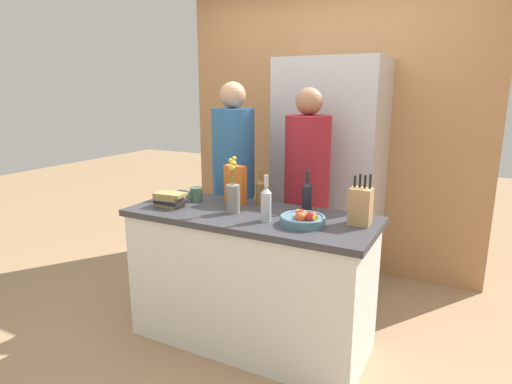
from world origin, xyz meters
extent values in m
plane|color=#A37F5B|center=(0.00, 0.00, 0.00)|extent=(14.00, 14.00, 0.00)
cube|color=silver|center=(0.00, 0.00, 0.42)|extent=(1.51, 0.62, 0.84)
cube|color=#38383D|center=(0.00, 0.00, 0.86)|extent=(1.58, 0.64, 0.04)
cube|color=#AD7A4C|center=(0.00, 1.54, 1.30)|extent=(2.78, 0.12, 2.60)
cube|color=#B7B7BC|center=(0.13, 1.18, 0.94)|extent=(0.84, 0.60, 1.88)
cylinder|color=#B7B7BC|center=(0.07, 0.86, 1.04)|extent=(0.02, 0.02, 1.04)
cylinder|color=slate|center=(0.38, -0.07, 0.91)|extent=(0.26, 0.26, 0.05)
torus|color=slate|center=(0.38, -0.07, 0.93)|extent=(0.26, 0.26, 0.02)
sphere|color=#C64C23|center=(0.38, -0.11, 0.94)|extent=(0.07, 0.07, 0.07)
sphere|color=red|center=(0.44, -0.10, 0.94)|extent=(0.07, 0.07, 0.07)
sphere|color=red|center=(0.38, -0.08, 0.94)|extent=(0.07, 0.07, 0.07)
sphere|color=red|center=(0.38, -0.07, 0.93)|extent=(0.07, 0.07, 0.07)
cylinder|color=yellow|center=(0.41, -0.09, 0.95)|extent=(0.15, 0.10, 0.03)
cube|color=tan|center=(0.66, 0.09, 0.99)|extent=(0.12, 0.10, 0.21)
cylinder|color=black|center=(0.62, 0.10, 1.12)|extent=(0.01, 0.01, 0.08)
cylinder|color=black|center=(0.65, 0.11, 1.13)|extent=(0.01, 0.01, 0.09)
cylinder|color=black|center=(0.68, 0.11, 1.13)|extent=(0.01, 0.01, 0.08)
cylinder|color=black|center=(0.71, 0.11, 1.13)|extent=(0.01, 0.01, 0.09)
cylinder|color=gray|center=(-0.10, -0.03, 0.97)|extent=(0.08, 0.08, 0.18)
cylinder|color=#477538|center=(-0.10, -0.03, 1.13)|extent=(0.01, 0.01, 0.14)
sphere|color=gold|center=(-0.10, -0.03, 1.20)|extent=(0.04, 0.04, 0.04)
cylinder|color=#477538|center=(-0.10, -0.02, 1.14)|extent=(0.03, 0.01, 0.16)
sphere|color=gold|center=(-0.10, -0.02, 1.23)|extent=(0.03, 0.03, 0.03)
cylinder|color=#477538|center=(-0.11, -0.03, 1.14)|extent=(0.01, 0.02, 0.15)
sphere|color=gold|center=(-0.12, -0.03, 1.21)|extent=(0.03, 0.03, 0.03)
cylinder|color=#477538|center=(-0.10, -0.04, 1.12)|extent=(0.02, 0.01, 0.11)
sphere|color=gold|center=(-0.10, -0.05, 1.17)|extent=(0.04, 0.04, 0.04)
cube|color=orange|center=(-0.20, 0.17, 1.01)|extent=(0.16, 0.08, 0.26)
cylinder|color=#42664C|center=(-0.48, 0.10, 0.93)|extent=(0.09, 0.09, 0.10)
torus|color=#42664C|center=(-0.49, 0.05, 0.93)|extent=(0.03, 0.07, 0.07)
cube|color=#99844C|center=(-0.55, -0.10, 0.89)|extent=(0.18, 0.13, 0.02)
cube|color=#232328|center=(-0.54, -0.10, 0.92)|extent=(0.20, 0.14, 0.02)
cube|color=#99844C|center=(-0.55, -0.10, 0.94)|extent=(0.18, 0.15, 0.03)
cube|color=#99844C|center=(-0.54, -0.10, 0.97)|extent=(0.21, 0.14, 0.02)
cylinder|color=black|center=(0.30, 0.21, 0.96)|extent=(0.07, 0.07, 0.16)
cone|color=black|center=(0.30, 0.21, 1.06)|extent=(0.07, 0.07, 0.03)
cylinder|color=black|center=(0.30, 0.21, 1.11)|extent=(0.03, 0.03, 0.07)
cylinder|color=#B2BCC1|center=(0.16, -0.10, 0.97)|extent=(0.06, 0.06, 0.17)
cone|color=#B2BCC1|center=(0.16, -0.10, 1.07)|extent=(0.06, 0.06, 0.03)
cylinder|color=#B2BCC1|center=(0.16, -0.10, 1.12)|extent=(0.02, 0.02, 0.07)
cylinder|color=brown|center=(-0.03, 0.20, 0.96)|extent=(0.06, 0.06, 0.15)
cone|color=brown|center=(-0.03, 0.20, 1.05)|extent=(0.06, 0.06, 0.03)
cylinder|color=brown|center=(-0.03, 0.20, 1.09)|extent=(0.02, 0.02, 0.06)
cube|color=#383842|center=(-0.45, 0.57, 0.41)|extent=(0.27, 0.19, 0.82)
cylinder|color=#2D6093|center=(-0.45, 0.57, 1.16)|extent=(0.33, 0.33, 0.68)
sphere|color=tan|center=(-0.45, 0.57, 1.60)|extent=(0.20, 0.20, 0.20)
cube|color=#383842|center=(0.14, 0.62, 0.40)|extent=(0.31, 0.27, 0.80)
cylinder|color=maroon|center=(0.14, 0.62, 1.13)|extent=(0.33, 0.33, 0.66)
sphere|color=#996B4C|center=(0.14, 0.62, 1.56)|extent=(0.19, 0.19, 0.19)
camera|label=1|loc=(1.22, -2.26, 1.64)|focal=30.00mm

